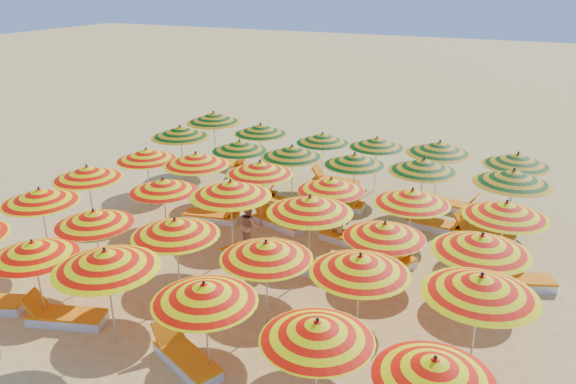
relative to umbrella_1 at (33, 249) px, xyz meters
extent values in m
plane|color=#EFC36A|center=(3.30, 5.26, -1.76)|extent=(120.00, 120.00, 0.00)
cylinder|color=silver|center=(0.00, 0.00, -0.82)|extent=(0.04, 0.04, 1.89)
cone|color=orange|center=(0.00, 0.00, 0.00)|extent=(1.93, 1.93, 0.36)
sphere|color=black|center=(0.00, 0.00, 0.21)|extent=(0.06, 0.06, 0.06)
cylinder|color=silver|center=(2.05, -0.01, -0.69)|extent=(0.04, 0.04, 2.13)
cone|color=orange|center=(2.05, -0.01, 0.23)|extent=(2.41, 2.41, 0.41)
sphere|color=black|center=(2.05, -0.01, 0.46)|extent=(0.07, 0.07, 0.07)
cylinder|color=silver|center=(4.35, -0.02, -0.77)|extent=(0.04, 0.04, 1.97)
cone|color=orange|center=(4.35, -0.02, 0.08)|extent=(2.37, 2.37, 0.38)
sphere|color=black|center=(4.35, -0.02, 0.30)|extent=(0.07, 0.07, 0.07)
cylinder|color=silver|center=(6.63, -0.16, -0.79)|extent=(0.04, 0.04, 1.93)
cone|color=orange|center=(6.63, -0.16, 0.04)|extent=(2.42, 2.42, 0.37)
sphere|color=black|center=(6.63, -0.16, 0.26)|extent=(0.06, 0.06, 0.06)
cone|color=orange|center=(8.55, -0.23, -0.01)|extent=(2.05, 2.05, 0.36)
sphere|color=black|center=(8.55, -0.23, 0.19)|extent=(0.06, 0.06, 0.06)
cylinder|color=silver|center=(-2.14, 2.14, -0.76)|extent=(0.04, 0.04, 1.99)
cone|color=orange|center=(-2.14, 2.14, 0.10)|extent=(2.62, 2.62, 0.38)
sphere|color=black|center=(-2.14, 2.14, 0.32)|extent=(0.07, 0.07, 0.07)
cylinder|color=silver|center=(-0.01, 1.83, -0.81)|extent=(0.04, 0.04, 1.89)
cone|color=orange|center=(-0.01, 1.83, 0.01)|extent=(2.21, 2.21, 0.36)
sphere|color=black|center=(-0.01, 1.83, 0.22)|extent=(0.06, 0.06, 0.06)
cylinder|color=silver|center=(2.25, 1.99, -0.75)|extent=(0.04, 0.04, 2.02)
cone|color=orange|center=(2.25, 1.99, 0.13)|extent=(2.31, 2.31, 0.39)
sphere|color=black|center=(2.25, 1.99, 0.35)|extent=(0.07, 0.07, 0.07)
cylinder|color=silver|center=(4.60, 1.94, -0.77)|extent=(0.04, 0.04, 1.98)
cone|color=orange|center=(4.60, 1.94, 0.09)|extent=(2.32, 2.32, 0.38)
sphere|color=black|center=(4.60, 1.94, 0.31)|extent=(0.07, 0.07, 0.07)
cylinder|color=silver|center=(6.60, 2.13, -0.74)|extent=(0.04, 0.04, 2.03)
cone|color=orange|center=(6.60, 2.13, 0.14)|extent=(2.26, 2.26, 0.39)
sphere|color=black|center=(6.60, 2.13, 0.36)|extent=(0.07, 0.07, 0.07)
cylinder|color=silver|center=(8.88, 2.14, -0.70)|extent=(0.04, 0.04, 2.13)
cone|color=orange|center=(8.88, 2.14, 0.23)|extent=(2.70, 2.70, 0.41)
sphere|color=black|center=(8.88, 2.14, 0.46)|extent=(0.07, 0.07, 0.07)
cylinder|color=silver|center=(-2.35, 4.05, -0.76)|extent=(0.04, 0.04, 2.00)
cone|color=orange|center=(-2.35, 4.05, 0.11)|extent=(2.63, 2.63, 0.38)
sphere|color=black|center=(-2.35, 4.05, 0.33)|extent=(0.07, 0.07, 0.07)
cylinder|color=silver|center=(0.10, 4.38, -0.82)|extent=(0.04, 0.04, 1.88)
cone|color=orange|center=(0.10, 4.38, 0.00)|extent=(2.15, 2.15, 0.36)
sphere|color=black|center=(0.10, 4.38, 0.21)|extent=(0.06, 0.06, 0.06)
cylinder|color=silver|center=(2.30, 4.36, -0.68)|extent=(0.04, 0.04, 2.16)
cone|color=orange|center=(2.30, 4.36, 0.26)|extent=(2.24, 2.24, 0.41)
sphere|color=black|center=(2.30, 4.36, 0.50)|extent=(0.07, 0.07, 0.07)
cylinder|color=silver|center=(4.58, 4.31, -0.69)|extent=(0.04, 0.04, 2.14)
cone|color=orange|center=(4.58, 4.31, 0.24)|extent=(2.57, 2.57, 0.41)
sphere|color=black|center=(4.58, 4.31, 0.47)|extent=(0.07, 0.07, 0.07)
cylinder|color=silver|center=(6.53, 4.10, -0.80)|extent=(0.04, 0.04, 1.91)
cone|color=orange|center=(6.53, 4.10, 0.02)|extent=(2.38, 2.38, 0.36)
sphere|color=black|center=(6.53, 4.10, 0.23)|extent=(0.06, 0.06, 0.06)
cylinder|color=silver|center=(8.65, 3.99, -0.72)|extent=(0.04, 0.04, 2.09)
cone|color=orange|center=(8.65, 3.99, 0.19)|extent=(2.16, 2.16, 0.40)
sphere|color=black|center=(8.65, 3.99, 0.42)|extent=(0.07, 0.07, 0.07)
cylinder|color=silver|center=(-2.01, 6.30, -0.78)|extent=(0.04, 0.04, 1.95)
cone|color=orange|center=(-2.01, 6.30, 0.06)|extent=(2.50, 2.50, 0.37)
sphere|color=black|center=(-2.01, 6.30, 0.28)|extent=(0.07, 0.07, 0.07)
cylinder|color=silver|center=(-0.13, 6.36, -0.74)|extent=(0.04, 0.04, 2.05)
cone|color=orange|center=(-0.13, 6.36, 0.15)|extent=(2.54, 2.54, 0.39)
sphere|color=black|center=(-0.13, 6.36, 0.38)|extent=(0.07, 0.07, 0.07)
cylinder|color=silver|center=(2.00, 6.55, -0.75)|extent=(0.04, 0.04, 2.01)
cone|color=orange|center=(2.00, 6.55, 0.12)|extent=(2.25, 2.25, 0.38)
sphere|color=black|center=(2.00, 6.55, 0.34)|extent=(0.07, 0.07, 0.07)
cylinder|color=silver|center=(4.33, 6.39, -0.81)|extent=(0.04, 0.04, 1.90)
cone|color=orange|center=(4.33, 6.39, 0.02)|extent=(2.02, 2.02, 0.36)
sphere|color=black|center=(4.33, 6.39, 0.22)|extent=(0.06, 0.06, 0.06)
cylinder|color=silver|center=(6.64, 6.22, -0.76)|extent=(0.04, 0.04, 2.00)
cone|color=orange|center=(6.64, 6.22, 0.11)|extent=(2.58, 2.58, 0.38)
sphere|color=black|center=(6.64, 6.22, 0.33)|extent=(0.07, 0.07, 0.07)
cylinder|color=silver|center=(8.93, 6.23, -0.73)|extent=(0.04, 0.04, 2.05)
cone|color=orange|center=(8.93, 6.23, 0.16)|extent=(2.47, 2.47, 0.39)
sphere|color=black|center=(8.93, 6.23, 0.38)|extent=(0.07, 0.07, 0.07)
cylinder|color=silver|center=(-2.34, 8.63, -0.70)|extent=(0.04, 0.04, 2.12)
cone|color=#625604|center=(-2.34, 8.63, 0.22)|extent=(2.65, 2.65, 0.40)
sphere|color=black|center=(-2.34, 8.63, 0.45)|extent=(0.07, 0.07, 0.07)
cylinder|color=silver|center=(0.12, 8.59, -0.81)|extent=(0.04, 0.04, 1.90)
cone|color=#625604|center=(0.12, 8.59, 0.02)|extent=(2.13, 2.13, 0.36)
sphere|color=black|center=(0.12, 8.59, 0.22)|extent=(0.06, 0.06, 0.06)
cylinder|color=silver|center=(2.18, 8.43, -0.75)|extent=(0.04, 0.04, 2.02)
cone|color=#625604|center=(2.18, 8.43, 0.13)|extent=(2.60, 2.60, 0.38)
sphere|color=black|center=(2.18, 8.43, 0.35)|extent=(0.07, 0.07, 0.07)
cylinder|color=silver|center=(4.22, 8.69, -0.78)|extent=(0.04, 0.04, 1.95)
cone|color=#625604|center=(4.22, 8.69, 0.06)|extent=(2.04, 2.04, 0.37)
sphere|color=black|center=(4.22, 8.69, 0.28)|extent=(0.07, 0.07, 0.07)
cylinder|color=silver|center=(6.38, 8.65, -0.71)|extent=(0.04, 0.04, 2.09)
cone|color=#625604|center=(6.38, 8.65, 0.20)|extent=(2.51, 2.51, 0.40)
sphere|color=black|center=(6.38, 8.65, 0.42)|extent=(0.07, 0.07, 0.07)
cylinder|color=silver|center=(8.89, 8.52, -0.68)|extent=(0.04, 0.04, 2.16)
cone|color=#625604|center=(8.89, 8.52, 0.25)|extent=(2.84, 2.84, 0.41)
sphere|color=black|center=(8.89, 8.52, 0.49)|extent=(0.07, 0.07, 0.07)
cylinder|color=silver|center=(-2.35, 10.86, -0.68)|extent=(0.04, 0.04, 2.15)
cone|color=#625604|center=(-2.35, 10.86, 0.25)|extent=(2.82, 2.82, 0.41)
sphere|color=black|center=(-2.35, 10.86, 0.49)|extent=(0.07, 0.07, 0.07)
cylinder|color=silver|center=(-0.12, 10.58, -0.76)|extent=(0.04, 0.04, 2.00)
cone|color=#625604|center=(-0.12, 10.58, 0.10)|extent=(2.25, 2.25, 0.38)
sphere|color=black|center=(-0.12, 10.58, 0.32)|extent=(0.07, 0.07, 0.07)
cylinder|color=silver|center=(2.30, 10.75, -0.81)|extent=(0.04, 0.04, 1.89)
cone|color=#625604|center=(2.30, 10.75, 0.01)|extent=(1.96, 1.96, 0.36)
sphere|color=black|center=(2.30, 10.75, 0.21)|extent=(0.06, 0.06, 0.06)
cylinder|color=silver|center=(4.26, 10.95, -0.80)|extent=(0.04, 0.04, 1.92)
cone|color=#625604|center=(4.26, 10.95, 0.03)|extent=(2.33, 2.33, 0.37)
sphere|color=black|center=(4.26, 10.95, 0.24)|extent=(0.06, 0.06, 0.06)
cylinder|color=silver|center=(6.47, 10.54, -0.69)|extent=(0.04, 0.04, 2.14)
cone|color=#625604|center=(6.47, 10.54, 0.24)|extent=(2.50, 2.50, 0.41)
sphere|color=black|center=(6.47, 10.54, 0.48)|extent=(0.07, 0.07, 0.07)
cylinder|color=silver|center=(8.85, 10.52, -0.73)|extent=(0.04, 0.04, 2.07)
cone|color=#625604|center=(8.85, 10.52, 0.17)|extent=(2.72, 2.72, 0.39)
sphere|color=black|center=(8.85, 10.52, 0.39)|extent=(0.07, 0.07, 0.07)
cube|color=white|center=(0.55, 0.12, -1.66)|extent=(1.80, 1.08, 0.20)
cube|color=orange|center=(0.55, 0.12, -1.53)|extent=(1.80, 1.08, 0.06)
cube|color=orange|center=(-0.12, -0.10, -1.31)|extent=(0.53, 0.66, 0.48)
cube|color=white|center=(3.80, 0.04, -1.66)|extent=(1.79, 1.21, 0.20)
cube|color=orange|center=(3.80, 0.04, -1.53)|extent=(1.79, 1.21, 0.06)
cube|color=orange|center=(3.16, 0.32, -1.31)|extent=(0.57, 0.68, 0.48)
cube|color=white|center=(2.85, 4.23, -1.66)|extent=(1.80, 1.11, 0.20)
cube|color=orange|center=(2.85, 4.23, -1.53)|extent=(1.80, 1.11, 0.06)
cube|color=orange|center=(3.51, 4.00, -1.31)|extent=(0.54, 0.67, 0.48)
cube|color=white|center=(5.13, 4.51, -1.66)|extent=(1.72, 0.65, 0.20)
cube|color=orange|center=(5.13, 4.51, -1.53)|extent=(1.72, 0.65, 0.06)
cube|color=orange|center=(5.83, 4.48, -1.31)|extent=(0.39, 0.59, 0.48)
cube|color=white|center=(0.42, 6.21, -1.66)|extent=(1.79, 0.94, 0.20)
cube|color=orange|center=(0.42, 6.21, -1.53)|extent=(1.79, 0.94, 0.06)
cube|color=orange|center=(1.10, 6.36, -1.31)|extent=(0.48, 0.65, 0.48)
cube|color=white|center=(2.55, 6.72, -1.66)|extent=(1.79, 1.03, 0.20)
cube|color=orange|center=(2.55, 6.72, -1.53)|extent=(1.79, 1.03, 0.06)
cube|color=orange|center=(1.88, 6.92, -1.31)|extent=(0.51, 0.66, 0.48)
cube|color=white|center=(4.88, 6.54, -1.66)|extent=(1.77, 0.83, 0.20)
cube|color=orange|center=(4.88, 6.54, -1.53)|extent=(1.77, 0.83, 0.06)
cube|color=orange|center=(5.58, 6.43, -1.31)|extent=(0.45, 0.63, 0.48)
cube|color=white|center=(6.09, 6.03, -1.66)|extent=(1.79, 1.19, 0.20)
cube|color=orange|center=(6.09, 6.03, -1.53)|extent=(1.79, 1.19, 0.06)
cube|color=orange|center=(6.74, 5.76, -1.31)|extent=(0.56, 0.68, 0.48)
cube|color=white|center=(9.48, 6.03, -1.66)|extent=(1.79, 1.18, 0.20)
cube|color=orange|center=(9.48, 6.03, -1.53)|extent=(1.79, 1.18, 0.06)
cube|color=orange|center=(8.83, 5.77, -1.31)|extent=(0.56, 0.67, 0.48)
cube|color=white|center=(0.67, 8.40, -1.66)|extent=(1.78, 0.91, 0.20)
cube|color=orange|center=(0.67, 8.40, -1.53)|extent=(1.78, 0.91, 0.06)
cube|color=orange|center=(1.36, 8.54, -1.31)|extent=(0.47, 0.64, 0.48)
cube|color=white|center=(1.63, 8.20, -1.66)|extent=(1.78, 0.92, 0.20)
cube|color=orange|center=(1.63, 8.20, -1.53)|extent=(1.78, 0.92, 0.06)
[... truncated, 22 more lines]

